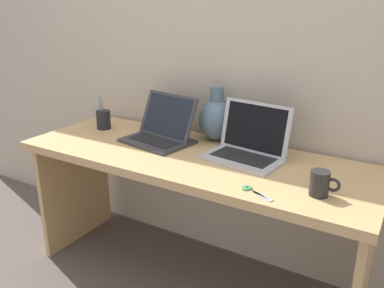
{
  "coord_description": "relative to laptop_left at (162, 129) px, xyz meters",
  "views": [
    {
      "loc": [
        0.9,
        -1.51,
        1.38
      ],
      "look_at": [
        0.0,
        0.0,
        0.76
      ],
      "focal_mm": 37.34,
      "sensor_mm": 36.0,
      "label": 1
    }
  ],
  "objects": [
    {
      "name": "scissors",
      "position": [
        0.63,
        -0.31,
        -0.06
      ],
      "size": [
        0.14,
        0.09,
        0.01
      ],
      "color": "#B7B7BC",
      "rests_on": "desk"
    },
    {
      "name": "laptop_right",
      "position": [
        0.48,
        0.01,
        0.01
      ],
      "size": [
        0.37,
        0.29,
        0.25
      ],
      "color": "#B2B2B7",
      "rests_on": "desk"
    },
    {
      "name": "green_vase",
      "position": [
        0.23,
        0.16,
        0.05
      ],
      "size": [
        0.18,
        0.18,
        0.28
      ],
      "color": "slate",
      "rests_on": "desk"
    },
    {
      "name": "laptop_left",
      "position": [
        0.0,
        0.0,
        0.0
      ],
      "size": [
        0.37,
        0.31,
        0.23
      ],
      "color": "#333338",
      "rests_on": "desk"
    },
    {
      "name": "back_wall",
      "position": [
        0.23,
        0.26,
        0.43
      ],
      "size": [
        4.4,
        0.04,
        2.4
      ],
      "primitive_type": "cube",
      "color": "#BCAD99",
      "rests_on": "ground"
    },
    {
      "name": "ground_plane",
      "position": [
        0.23,
        -0.09,
        -0.77
      ],
      "size": [
        6.0,
        6.0,
        0.0
      ],
      "primitive_type": "plane",
      "color": "#564C47"
    },
    {
      "name": "desk",
      "position": [
        0.23,
        -0.09,
        -0.2
      ],
      "size": [
        1.7,
        0.61,
        0.71
      ],
      "color": "tan",
      "rests_on": "ground"
    },
    {
      "name": "coffee_mug",
      "position": [
        0.86,
        -0.22,
        -0.01
      ],
      "size": [
        0.11,
        0.07,
        0.1
      ],
      "color": "black",
      "rests_on": "desk"
    },
    {
      "name": "pen_cup",
      "position": [
        -0.4,
        0.0,
        -0.01
      ],
      "size": [
        0.08,
        0.08,
        0.19
      ],
      "color": "black",
      "rests_on": "desk"
    }
  ]
}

